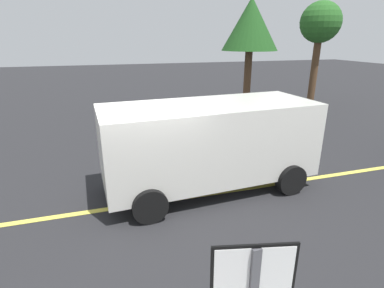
# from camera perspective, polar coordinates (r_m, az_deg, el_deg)

# --- Properties ---
(ground_plane) EXTENTS (80.00, 80.00, 0.00)m
(ground_plane) POSITION_cam_1_polar(r_m,az_deg,el_deg) (7.27, -8.17, -11.07)
(ground_plane) COLOR #262628
(lane_marking_centre) EXTENTS (28.00, 0.16, 0.01)m
(lane_marking_centre) POSITION_cam_1_polar(r_m,az_deg,el_deg) (8.17, 13.28, -7.74)
(lane_marking_centre) COLOR #E0D14C
(white_van) EXTENTS (5.31, 2.51, 2.20)m
(white_van) POSITION_cam_1_polar(r_m,az_deg,el_deg) (7.41, 3.18, 0.53)
(white_van) COLOR silver
(white_van) RESTS_ON ground_plane
(tree_left_verge) EXTENTS (2.18, 2.18, 5.57)m
(tree_left_verge) POSITION_cam_1_polar(r_m,az_deg,el_deg) (18.90, 23.19, 20.11)
(tree_left_verge) COLOR #513823
(tree_left_verge) RESTS_ON ground_plane
(tree_centre_verge) EXTENTS (2.51, 2.51, 5.36)m
(tree_centre_verge) POSITION_cam_1_polar(r_m,az_deg,el_deg) (14.49, 11.07, 21.20)
(tree_centre_verge) COLOR #513823
(tree_centre_verge) RESTS_ON ground_plane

